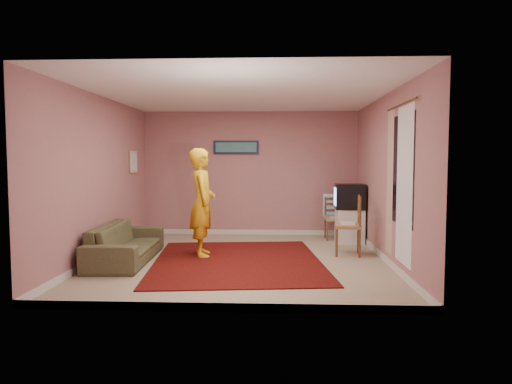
{
  "coord_description": "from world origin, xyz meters",
  "views": [
    {
      "loc": [
        0.54,
        -7.12,
        1.58
      ],
      "look_at": [
        0.2,
        0.6,
        1.04
      ],
      "focal_mm": 32.0,
      "sensor_mm": 36.0,
      "label": 1
    }
  ],
  "objects_px": {
    "tv_cabinet": "(350,226)",
    "chair_a": "(335,214)",
    "sofa": "(126,243)",
    "person": "(202,203)",
    "crt_tv": "(350,197)",
    "chair_b": "(348,219)"
  },
  "relations": [
    {
      "from": "chair_a",
      "to": "person",
      "type": "xyz_separation_m",
      "value": [
        -2.37,
        -1.69,
        0.37
      ]
    },
    {
      "from": "tv_cabinet",
      "to": "crt_tv",
      "type": "bearing_deg",
      "value": 176.87
    },
    {
      "from": "chair_a",
      "to": "sofa",
      "type": "bearing_deg",
      "value": -151.53
    },
    {
      "from": "chair_a",
      "to": "person",
      "type": "distance_m",
      "value": 2.94
    },
    {
      "from": "tv_cabinet",
      "to": "chair_a",
      "type": "height_order",
      "value": "chair_a"
    },
    {
      "from": "tv_cabinet",
      "to": "chair_a",
      "type": "distance_m",
      "value": 0.48
    },
    {
      "from": "tv_cabinet",
      "to": "chair_b",
      "type": "relative_size",
      "value": 1.2
    },
    {
      "from": "chair_a",
      "to": "person",
      "type": "height_order",
      "value": "person"
    },
    {
      "from": "crt_tv",
      "to": "chair_b",
      "type": "relative_size",
      "value": 1.08
    },
    {
      "from": "sofa",
      "to": "tv_cabinet",
      "type": "bearing_deg",
      "value": -67.56
    },
    {
      "from": "sofa",
      "to": "person",
      "type": "height_order",
      "value": "person"
    },
    {
      "from": "tv_cabinet",
      "to": "chair_b",
      "type": "xyz_separation_m",
      "value": [
        -0.21,
        -1.14,
        0.29
      ]
    },
    {
      "from": "chair_a",
      "to": "sofa",
      "type": "relative_size",
      "value": 0.23
    },
    {
      "from": "tv_cabinet",
      "to": "crt_tv",
      "type": "relative_size",
      "value": 1.11
    },
    {
      "from": "crt_tv",
      "to": "chair_a",
      "type": "height_order",
      "value": "crt_tv"
    },
    {
      "from": "chair_a",
      "to": "tv_cabinet",
      "type": "bearing_deg",
      "value": -59.45
    },
    {
      "from": "chair_b",
      "to": "person",
      "type": "height_order",
      "value": "person"
    },
    {
      "from": "tv_cabinet",
      "to": "chair_a",
      "type": "xyz_separation_m",
      "value": [
        -0.24,
        0.37,
        0.19
      ]
    },
    {
      "from": "crt_tv",
      "to": "sofa",
      "type": "distance_m",
      "value": 4.18
    },
    {
      "from": "chair_a",
      "to": "chair_b",
      "type": "bearing_deg",
      "value": -91.58
    },
    {
      "from": "crt_tv",
      "to": "chair_b",
      "type": "bearing_deg",
      "value": -97.08
    },
    {
      "from": "sofa",
      "to": "person",
      "type": "bearing_deg",
      "value": -71.77
    }
  ]
}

